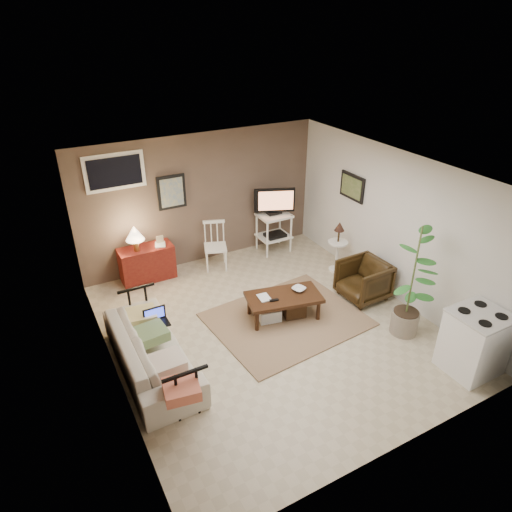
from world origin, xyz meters
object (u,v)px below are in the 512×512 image
coffee_table (283,305)px  spindle_chair (215,247)px  tv_stand (274,219)px  side_table (338,241)px  sofa (151,345)px  armchair (364,278)px  red_console (146,260)px  potted_plant (413,278)px  stove (475,342)px

coffee_table → spindle_chair: size_ratio=1.40×
coffee_table → tv_stand: size_ratio=0.95×
coffee_table → side_table: (1.63, 0.80, 0.36)m
spindle_chair → sofa: bearing=-131.4°
sofa → armchair: bearing=-89.6°
red_console → tv_stand: (2.52, -0.12, 0.31)m
spindle_chair → armchair: size_ratio=1.22×
coffee_table → armchair: bearing=-5.2°
tv_stand → armchair: (0.44, -2.14, -0.32)m
sofa → red_console: red_console is taller
coffee_table → potted_plant: bearing=-39.9°
armchair → potted_plant: 1.17m
side_table → spindle_chair: bearing=148.5°
coffee_table → armchair: (1.45, -0.13, 0.12)m
armchair → stove: (0.12, -2.02, 0.09)m
spindle_chair → stove: size_ratio=0.98×
sofa → potted_plant: potted_plant is taller
potted_plant → stove: (0.19, -0.99, -0.49)m
red_console → potted_plant: 4.41m
stove → red_console: bearing=125.7°
tv_stand → stove: (0.56, -4.16, -0.24)m
coffee_table → sofa: sofa is taller
coffee_table → side_table: 1.84m
coffee_table → stove: stove is taller
coffee_table → red_console: bearing=125.0°
red_console → tv_stand: bearing=-2.8°
sofa → tv_stand: (3.13, 2.17, 0.28)m
coffee_table → side_table: bearing=26.1°
side_table → stove: side_table is taller
tv_stand → stove: size_ratio=1.44×
sofa → red_console: 2.37m
stove → coffee_table: bearing=126.2°
coffee_table → side_table: side_table is taller
sofa → potted_plant: 3.67m
sofa → side_table: bearing=-75.7°
coffee_table → stove: (1.58, -2.15, 0.21)m
spindle_chair → side_table: (1.88, -1.15, 0.18)m
sofa → tv_stand: 3.82m
tv_stand → side_table: (0.61, -1.22, -0.09)m
coffee_table → armchair: size_ratio=1.71×
coffee_table → armchair: armchair is taller
tv_stand → red_console: bearing=177.2°
red_console → coffee_table: bearing=-55.0°
coffee_table → tv_stand: 2.30m
side_table → potted_plant: size_ratio=0.55×
spindle_chair → coffee_table: bearing=-82.5°
red_console → spindle_chair: bearing=-8.5°
tv_stand → sofa: bearing=-145.3°
spindle_chair → tv_stand: tv_stand is taller
coffee_table → red_console: 2.61m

